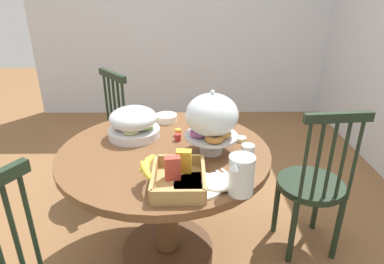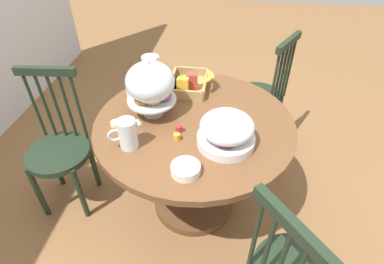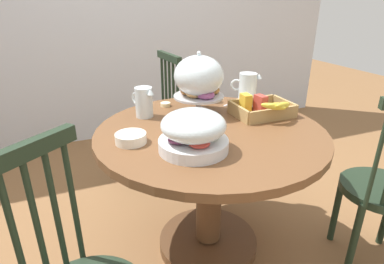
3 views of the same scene
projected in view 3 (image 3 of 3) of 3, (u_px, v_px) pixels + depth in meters
ground_plane at (184, 247)px, 1.86m from camera, size 10.00×10.00×0.00m
wall_back at (112, 3)px, 2.91m from camera, size 4.80×0.06×2.60m
dining_table at (210, 169)px, 1.67m from camera, size 1.14×1.14×0.74m
windsor_chair_by_cabinet at (384, 192)px, 1.58m from camera, size 0.45×0.45×0.97m
windsor_chair_facing_door at (154, 125)px, 2.41m from camera, size 0.40×0.40×0.97m
pastry_stand_with_dome at (199, 79)px, 1.73m from camera, size 0.28×0.28×0.34m
fruit_platter_covered at (194, 132)px, 1.33m from camera, size 0.30×0.30×0.18m
orange_juice_pitcher at (247, 88)px, 1.99m from camera, size 0.17×0.13×0.17m
milk_pitcher at (144, 103)px, 1.72m from camera, size 0.10×0.17×0.17m
cereal_basket at (262, 109)px, 1.74m from camera, size 0.32×0.30×0.12m
china_plate_large at (256, 109)px, 1.85m from camera, size 0.22×0.22×0.01m
china_plate_small at (246, 103)px, 1.92m from camera, size 0.15×0.15×0.01m
cereal_bowl at (131, 138)px, 1.42m from camera, size 0.14×0.14×0.04m
drinking_glass at (209, 93)px, 1.98m from camera, size 0.06×0.06×0.11m
butter_dish at (166, 104)px, 1.91m from camera, size 0.06×0.06×0.02m
jam_jar_strawberry at (186, 123)px, 1.60m from camera, size 0.04×0.04×0.04m
jam_jar_apricot at (172, 125)px, 1.57m from camera, size 0.04×0.04×0.04m
table_knife at (236, 104)px, 1.94m from camera, size 0.16×0.08×0.01m
dinner_fork at (233, 103)px, 1.96m from camera, size 0.16×0.08×0.01m
soup_spoon at (278, 115)px, 1.77m from camera, size 0.16×0.08×0.01m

